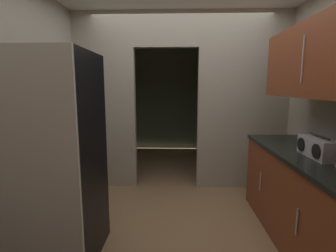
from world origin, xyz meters
name	(u,v)px	position (x,y,z in m)	size (l,w,h in m)	color
ground	(182,230)	(0.00, 0.00, 0.00)	(20.00, 20.00, 0.00)	#93704C
kitchen_partition	(185,97)	(0.07, 1.23, 1.36)	(3.10, 0.12, 2.56)	#ADA899
adjoining_room_shell	(179,98)	(0.00, 2.96, 1.28)	(3.10, 2.54, 2.56)	slate
refrigerator	(50,159)	(-1.14, -0.42, 0.89)	(0.78, 0.75, 1.79)	black
lower_cabinet_run	(311,200)	(1.21, -0.19, 0.45)	(0.68, 1.94, 0.89)	brown
upper_cabinet_counterside	(324,59)	(1.21, -0.19, 1.74)	(0.36, 1.75, 0.67)	brown
boombox	(318,148)	(1.18, -0.28, 0.98)	(0.17, 0.42, 0.20)	#B2B2B7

